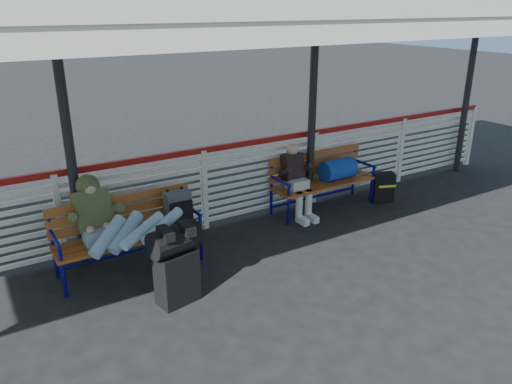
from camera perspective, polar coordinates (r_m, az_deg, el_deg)
ground at (r=6.01m, az=2.39°, el=-10.60°), size 60.00×60.00×0.00m
fence at (r=7.23m, az=-5.95°, el=0.66°), size 12.08×0.08×1.24m
canopy at (r=5.88m, az=-2.16°, el=19.88°), size 12.60×3.60×3.16m
luggage_stack at (r=5.54m, az=-9.13°, el=-7.85°), size 0.60×0.41×0.92m
bench_left at (r=6.37m, az=-12.92°, el=-3.29°), size 1.80×0.56×0.92m
bench_right at (r=8.09m, az=8.37°, el=2.23°), size 1.80×0.56×0.92m
traveler_man at (r=5.92m, az=-14.94°, el=-3.78°), size 0.94×1.64×0.77m
companion_person at (r=7.66m, az=4.69°, el=1.37°), size 0.32×0.66×1.15m
suitcase_side at (r=8.61m, az=14.27°, el=0.52°), size 0.40×0.33×0.50m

